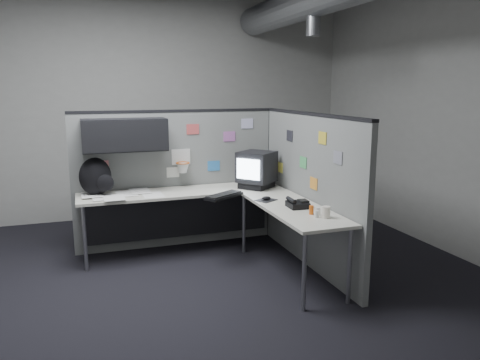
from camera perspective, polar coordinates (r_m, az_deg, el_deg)
name	(u,v)px	position (r m, az deg, el deg)	size (l,w,h in m)	color
room	(271,64)	(4.47, 3.77, 13.94)	(5.62, 5.62, 3.22)	black
partition_back	(164,165)	(5.50, -9.21, 1.81)	(2.44, 0.42, 1.63)	slate
partition_right	(309,190)	(5.01, 8.40, -1.17)	(0.07, 2.23, 1.63)	slate
desk	(210,205)	(5.15, -3.66, -3.05)	(2.31, 2.11, 0.73)	beige
monitor	(257,169)	(5.44, 2.03, 1.32)	(0.52, 0.52, 0.42)	black
keyboard	(224,196)	(4.99, -1.99, -1.91)	(0.48, 0.39, 0.04)	black
mouse	(266,199)	(4.86, 3.22, -2.33)	(0.25, 0.24, 0.04)	black
phone	(297,204)	(4.60, 7.00, -2.91)	(0.19, 0.21, 0.10)	black
bottles	(317,212)	(4.34, 9.34, -3.85)	(0.14, 0.16, 0.08)	silver
cup	(326,212)	(4.27, 10.45, -3.88)	(0.08, 0.08, 0.11)	silver
papers	(122,195)	(5.23, -14.24, -1.76)	(0.86, 0.57, 0.02)	white
backpack	(96,177)	(5.27, -17.12, 0.33)	(0.41, 0.36, 0.41)	black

